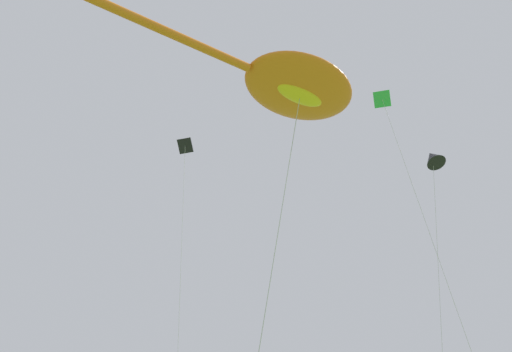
# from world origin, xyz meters

# --- Properties ---
(big_show_kite) EXTENTS (11.46, 3.82, 14.73)m
(big_show_kite) POSITION_xyz_m (0.61, 8.93, 14.28)
(big_show_kite) COLOR orange
(big_show_kite) RESTS_ON ground
(small_kite_tiny_distant) EXTENTS (2.87, 3.16, 19.01)m
(small_kite_tiny_distant) POSITION_xyz_m (13.82, 12.98, 18.30)
(small_kite_tiny_distant) COLOR black
(small_kite_tiny_distant) RESTS_ON ground
(small_kite_bird_shape) EXTENTS (1.28, 1.47, 17.67)m
(small_kite_bird_shape) POSITION_xyz_m (-0.26, 18.10, 16.13)
(small_kite_bird_shape) COLOR black
(small_kite_bird_shape) RESTS_ON ground
(small_kite_delta_white) EXTENTS (4.03, 1.19, 19.81)m
(small_kite_delta_white) POSITION_xyz_m (8.66, 11.41, 18.07)
(small_kite_delta_white) COLOR green
(small_kite_delta_white) RESTS_ON ground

